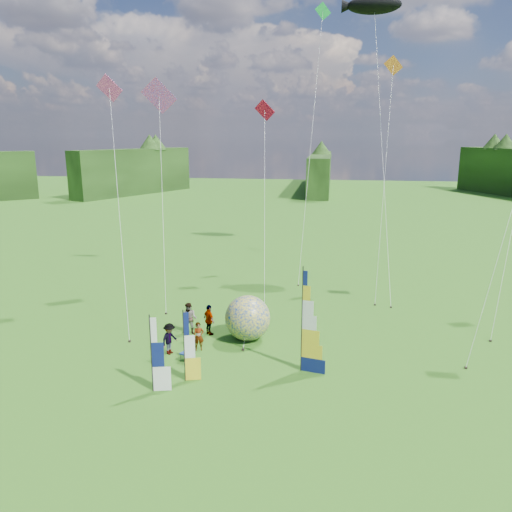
# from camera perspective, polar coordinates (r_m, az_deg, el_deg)

# --- Properties ---
(ground) EXTENTS (220.00, 220.00, 0.00)m
(ground) POSITION_cam_1_polar(r_m,az_deg,el_deg) (22.26, 1.04, -16.49)
(ground) COLOR #3E7E1A
(ground) RESTS_ON ground
(treeline_ring) EXTENTS (210.00, 210.00, 8.00)m
(treeline_ring) POSITION_cam_1_polar(r_m,az_deg,el_deg) (20.54, 1.09, -6.79)
(treeline_ring) COLOR #315E1D
(treeline_ring) RESTS_ON ground
(feather_banner_main) EXTENTS (1.36, 0.39, 5.06)m
(feather_banner_main) POSITION_cam_1_polar(r_m,az_deg,el_deg) (24.03, 5.26, -7.48)
(feather_banner_main) COLOR #0E1855
(feather_banner_main) RESTS_ON ground
(side_banner_left) EXTENTS (0.94, 0.34, 3.38)m
(side_banner_left) POSITION_cam_1_polar(r_m,az_deg,el_deg) (23.53, -8.22, -10.26)
(side_banner_left) COLOR yellow
(side_banner_left) RESTS_ON ground
(side_banner_far) EXTENTS (1.03, 0.32, 3.50)m
(side_banner_far) POSITION_cam_1_polar(r_m,az_deg,el_deg) (22.85, -11.87, -11.01)
(side_banner_far) COLOR white
(side_banner_far) RESTS_ON ground
(bol_inflatable) EXTENTS (2.54, 2.54, 2.53)m
(bol_inflatable) POSITION_cam_1_polar(r_m,az_deg,el_deg) (27.94, -0.96, -7.10)
(bol_inflatable) COLOR navy
(bol_inflatable) RESTS_ON ground
(spectator_a) EXTENTS (0.66, 0.54, 1.56)m
(spectator_a) POSITION_cam_1_polar(r_m,az_deg,el_deg) (26.96, -6.57, -9.11)
(spectator_a) COLOR #66594C
(spectator_a) RESTS_ON ground
(spectator_b) EXTENTS (0.94, 0.54, 1.85)m
(spectator_b) POSITION_cam_1_polar(r_m,az_deg,el_deg) (29.07, -7.62, -7.10)
(spectator_b) COLOR #66594C
(spectator_b) RESTS_ON ground
(spectator_c) EXTENTS (0.76, 1.15, 1.68)m
(spectator_c) POSITION_cam_1_polar(r_m,az_deg,el_deg) (26.73, -9.86, -9.30)
(spectator_c) COLOR #66594C
(spectator_c) RESTS_ON ground
(spectator_d) EXTENTS (1.04, 1.06, 1.80)m
(spectator_d) POSITION_cam_1_polar(r_m,az_deg,el_deg) (28.80, -5.38, -7.29)
(spectator_d) COLOR #66594C
(spectator_d) RESTS_ON ground
(camp_chair) EXTENTS (0.77, 0.77, 1.02)m
(camp_chair) POSITION_cam_1_polar(r_m,az_deg,el_deg) (25.90, -7.93, -10.79)
(camp_chair) COLOR navy
(camp_chair) RESTS_ON ground
(kite_whale) EXTENTS (9.22, 16.80, 23.24)m
(kite_whale) POSITION_cam_1_polar(r_m,az_deg,el_deg) (38.50, 14.27, 13.93)
(kite_whale) COLOR black
(kite_whale) RESTS_ON ground
(kite_rainbow_delta) EXTENTS (8.88, 12.43, 16.00)m
(kite_rainbow_delta) POSITION_cam_1_polar(r_m,az_deg,el_deg) (34.57, -10.73, 8.17)
(kite_rainbow_delta) COLOR red
(kite_rainbow_delta) RESTS_ON ground
(kite_parafoil) EXTENTS (7.85, 8.63, 14.63)m
(kite_parafoil) POSITION_cam_1_polar(r_m,az_deg,el_deg) (27.85, 26.87, 4.22)
(kite_parafoil) COLOR #B4231C
(kite_parafoil) RESTS_ON ground
(small_kite_red) EXTENTS (6.05, 12.70, 14.42)m
(small_kite_red) POSITION_cam_1_polar(r_m,az_deg,el_deg) (35.93, 1.00, 7.34)
(small_kite_red) COLOR red
(small_kite_red) RESTS_ON ground
(small_kite_orange) EXTENTS (4.74, 10.34, 17.37)m
(small_kite_orange) POSITION_cam_1_polar(r_m,az_deg,el_deg) (36.78, 14.53, 9.37)
(small_kite_orange) COLOR orange
(small_kite_orange) RESTS_ON ground
(small_kite_pink) EXTENTS (6.76, 10.82, 15.59)m
(small_kite_pink) POSITION_cam_1_polar(r_m,az_deg,el_deg) (31.20, -15.51, 6.97)
(small_kite_pink) COLOR #CB3F83
(small_kite_pink) RESTS_ON ground
(small_kite_green) EXTENTS (6.92, 13.29, 22.69)m
(small_kite_green) POSITION_cam_1_polar(r_m,az_deg,el_deg) (41.70, 6.36, 13.84)
(small_kite_green) COLOR green
(small_kite_green) RESTS_ON ground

